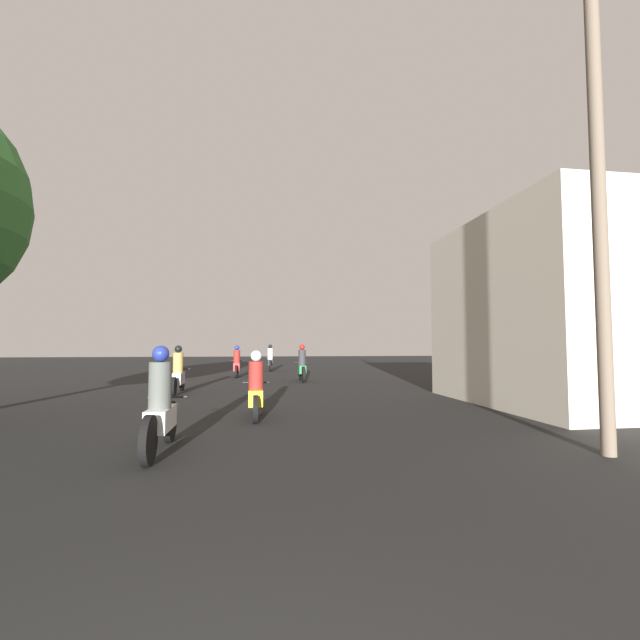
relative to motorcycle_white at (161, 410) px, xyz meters
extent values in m
cylinder|color=black|center=(0.00, 0.73, -0.29)|extent=(0.10, 0.66, 0.66)
cylinder|color=black|center=(0.00, -0.67, -0.29)|extent=(0.10, 0.66, 0.66)
cube|color=silver|center=(0.00, 0.03, -0.13)|extent=(0.30, 0.88, 0.32)
cylinder|color=black|center=(0.00, 0.48, 0.13)|extent=(0.60, 0.04, 0.04)
cylinder|color=#4C514C|center=(0.00, -0.06, 0.37)|extent=(0.32, 0.32, 0.67)
sphere|color=navy|center=(0.00, -0.06, 0.82)|extent=(0.24, 0.24, 0.24)
cylinder|color=black|center=(1.37, 3.57, -0.34)|extent=(0.10, 0.56, 0.56)
cylinder|color=black|center=(1.37, 2.22, -0.34)|extent=(0.10, 0.56, 0.56)
cube|color=gold|center=(1.37, 2.90, -0.17)|extent=(0.30, 0.93, 0.34)
cylinder|color=black|center=(1.37, 3.34, 0.10)|extent=(0.60, 0.04, 0.04)
cylinder|color=maroon|center=(1.37, 2.80, 0.30)|extent=(0.32, 0.32, 0.60)
sphere|color=silver|center=(1.37, 2.80, 0.71)|extent=(0.24, 0.24, 0.24)
cylinder|color=black|center=(-1.18, 8.80, -0.33)|extent=(0.10, 0.58, 0.58)
cylinder|color=black|center=(-1.18, 7.35, -0.33)|extent=(0.10, 0.58, 0.58)
cube|color=#ADADB2|center=(-1.18, 8.07, -0.14)|extent=(0.30, 0.88, 0.38)
cylinder|color=black|center=(-1.18, 8.55, 0.15)|extent=(0.60, 0.04, 0.04)
cylinder|color=#B28E47|center=(-1.18, 7.99, 0.37)|extent=(0.32, 0.32, 0.66)
sphere|color=black|center=(-1.18, 7.99, 0.82)|extent=(0.24, 0.24, 0.24)
cylinder|color=black|center=(3.32, 12.73, -0.29)|extent=(0.10, 0.67, 0.67)
cylinder|color=black|center=(3.32, 11.42, -0.29)|extent=(0.10, 0.67, 0.67)
cube|color=#1E6B33|center=(3.32, 12.08, -0.11)|extent=(0.30, 0.86, 0.36)
cylinder|color=black|center=(3.32, 12.50, 0.17)|extent=(0.60, 0.04, 0.04)
cylinder|color=#2D2D33|center=(3.32, 11.99, 0.41)|extent=(0.32, 0.32, 0.67)
sphere|color=#A51919|center=(3.32, 11.99, 0.87)|extent=(0.24, 0.24, 0.24)
cylinder|color=black|center=(0.39, 15.62, -0.32)|extent=(0.10, 0.61, 0.61)
cylinder|color=black|center=(0.39, 14.33, -0.32)|extent=(0.10, 0.61, 0.61)
cube|color=red|center=(0.39, 14.98, -0.12)|extent=(0.30, 0.88, 0.40)
cylinder|color=black|center=(0.39, 15.40, 0.18)|extent=(0.60, 0.04, 0.04)
cylinder|color=maroon|center=(0.39, 14.89, 0.39)|extent=(0.32, 0.32, 0.62)
sphere|color=navy|center=(0.39, 14.89, 0.82)|extent=(0.24, 0.24, 0.24)
cylinder|color=black|center=(2.17, 20.59, -0.29)|extent=(0.10, 0.66, 0.66)
cylinder|color=black|center=(2.17, 19.31, -0.29)|extent=(0.10, 0.66, 0.66)
cube|color=black|center=(2.17, 19.95, -0.11)|extent=(0.30, 0.75, 0.37)
cylinder|color=black|center=(2.17, 20.36, 0.18)|extent=(0.60, 0.04, 0.04)
cylinder|color=silver|center=(2.17, 19.88, 0.42)|extent=(0.32, 0.32, 0.67)
sphere|color=black|center=(2.17, 19.88, 0.87)|extent=(0.24, 0.24, 0.24)
cube|color=beige|center=(10.01, 3.84, 1.86)|extent=(5.73, 6.28, 4.97)
cylinder|color=#6B5B4C|center=(6.35, -1.08, 3.60)|extent=(0.20, 0.20, 8.43)
camera|label=1|loc=(1.40, -6.58, 0.94)|focal=24.00mm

